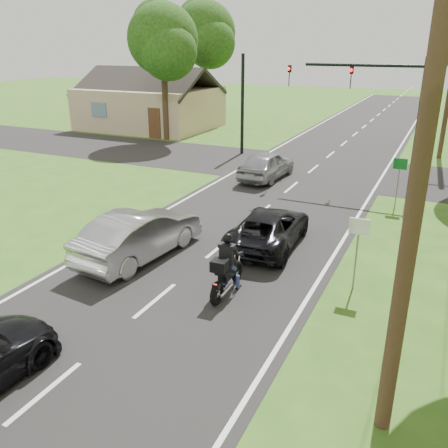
{
  "coord_description": "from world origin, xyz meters",
  "views": [
    {
      "loc": [
        6.49,
        -9.37,
        6.51
      ],
      "look_at": [
        0.64,
        3.0,
        1.3
      ],
      "focal_mm": 38.0,
      "sensor_mm": 36.0,
      "label": 1
    }
  ],
  "objects_px": {
    "silver_suv": "(267,165)",
    "sign_white": "(358,237)",
    "silver_sedan": "(139,234)",
    "dark_suv": "(269,228)",
    "sign_green": "(399,171)",
    "motorcycle_rider": "(226,270)",
    "traffic_signal": "(378,99)",
    "utility_pole_near": "(423,149)"
  },
  "relations": [
    {
      "from": "dark_suv",
      "to": "sign_white",
      "type": "bearing_deg",
      "value": 146.17
    },
    {
      "from": "motorcycle_rider",
      "to": "sign_white",
      "type": "xyz_separation_m",
      "value": [
        3.14,
        1.77,
        0.89
      ]
    },
    {
      "from": "silver_suv",
      "to": "dark_suv",
      "type": "bearing_deg",
      "value": 114.15
    },
    {
      "from": "traffic_signal",
      "to": "silver_suv",
      "type": "bearing_deg",
      "value": -168.65
    },
    {
      "from": "sign_white",
      "to": "sign_green",
      "type": "distance_m",
      "value": 8.0
    },
    {
      "from": "silver_suv",
      "to": "sign_green",
      "type": "distance_m",
      "value": 6.92
    },
    {
      "from": "silver_suv",
      "to": "sign_white",
      "type": "relative_size",
      "value": 2.01
    },
    {
      "from": "dark_suv",
      "to": "traffic_signal",
      "type": "bearing_deg",
      "value": -105.02
    },
    {
      "from": "silver_sedan",
      "to": "sign_white",
      "type": "bearing_deg",
      "value": -167.46
    },
    {
      "from": "motorcycle_rider",
      "to": "utility_pole_near",
      "type": "relative_size",
      "value": 0.21
    },
    {
      "from": "silver_sedan",
      "to": "utility_pole_near",
      "type": "distance_m",
      "value": 10.14
    },
    {
      "from": "silver_sedan",
      "to": "traffic_signal",
      "type": "relative_size",
      "value": 0.74
    },
    {
      "from": "sign_green",
      "to": "dark_suv",
      "type": "bearing_deg",
      "value": -119.66
    },
    {
      "from": "utility_pole_near",
      "to": "sign_green",
      "type": "relative_size",
      "value": 4.71
    },
    {
      "from": "silver_suv",
      "to": "traffic_signal",
      "type": "bearing_deg",
      "value": -165.55
    },
    {
      "from": "motorcycle_rider",
      "to": "dark_suv",
      "type": "relative_size",
      "value": 0.47
    },
    {
      "from": "traffic_signal",
      "to": "sign_green",
      "type": "bearing_deg",
      "value": -62.62
    },
    {
      "from": "sign_white",
      "to": "traffic_signal",
      "type": "bearing_deg",
      "value": 97.05
    },
    {
      "from": "silver_sedan",
      "to": "silver_suv",
      "type": "xyz_separation_m",
      "value": [
        0.31,
        10.8,
        -0.05
      ]
    },
    {
      "from": "traffic_signal",
      "to": "sign_white",
      "type": "relative_size",
      "value": 3.0
    },
    {
      "from": "dark_suv",
      "to": "traffic_signal",
      "type": "relative_size",
      "value": 0.7
    },
    {
      "from": "silver_suv",
      "to": "sign_green",
      "type": "bearing_deg",
      "value": 166.08
    },
    {
      "from": "silver_suv",
      "to": "sign_white",
      "type": "distance_m",
      "value": 11.9
    },
    {
      "from": "silver_suv",
      "to": "silver_sedan",
      "type": "bearing_deg",
      "value": 91.47
    },
    {
      "from": "sign_green",
      "to": "silver_sedan",
      "type": "bearing_deg",
      "value": -128.03
    },
    {
      "from": "utility_pole_near",
      "to": "sign_green",
      "type": "distance_m",
      "value": 13.5
    },
    {
      "from": "dark_suv",
      "to": "silver_sedan",
      "type": "xyz_separation_m",
      "value": [
        -3.42,
        -2.72,
        0.16
      ]
    },
    {
      "from": "motorcycle_rider",
      "to": "silver_suv",
      "type": "distance_m",
      "value": 12.21
    },
    {
      "from": "silver_sedan",
      "to": "dark_suv",
      "type": "bearing_deg",
      "value": -135.72
    },
    {
      "from": "silver_sedan",
      "to": "sign_white",
      "type": "distance_m",
      "value": 6.77
    },
    {
      "from": "traffic_signal",
      "to": "sign_white",
      "type": "distance_m",
      "value": 11.39
    },
    {
      "from": "motorcycle_rider",
      "to": "silver_suv",
      "type": "relative_size",
      "value": 0.49
    },
    {
      "from": "silver_suv",
      "to": "traffic_signal",
      "type": "xyz_separation_m",
      "value": [
        5.01,
        1.01,
        3.4
      ]
    },
    {
      "from": "sign_green",
      "to": "utility_pole_near",
      "type": "bearing_deg",
      "value": -84.28
    },
    {
      "from": "silver_sedan",
      "to": "utility_pole_near",
      "type": "xyz_separation_m",
      "value": [
        8.18,
        -4.19,
        4.29
      ]
    },
    {
      "from": "silver_suv",
      "to": "sign_white",
      "type": "bearing_deg",
      "value": 125.57
    },
    {
      "from": "traffic_signal",
      "to": "utility_pole_near",
      "type": "relative_size",
      "value": 0.64
    },
    {
      "from": "motorcycle_rider",
      "to": "silver_sedan",
      "type": "bearing_deg",
      "value": 162.72
    },
    {
      "from": "motorcycle_rider",
      "to": "traffic_signal",
      "type": "bearing_deg",
      "value": 80.23
    },
    {
      "from": "motorcycle_rider",
      "to": "sign_white",
      "type": "bearing_deg",
      "value": 27.53
    },
    {
      "from": "silver_sedan",
      "to": "sign_white",
      "type": "xyz_separation_m",
      "value": [
        6.68,
        0.79,
        0.81
      ]
    },
    {
      "from": "sign_white",
      "to": "utility_pole_near",
      "type": "bearing_deg",
      "value": -73.24
    }
  ]
}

